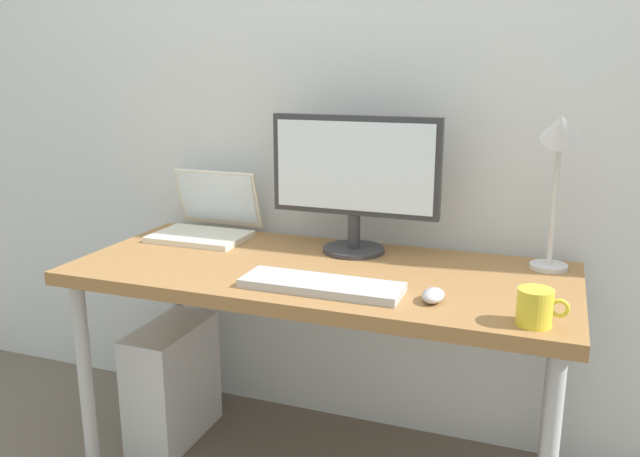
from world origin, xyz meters
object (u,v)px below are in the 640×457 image
at_px(laptop, 208,220).
at_px(keyboard, 321,285).
at_px(coffee_mug, 536,307).
at_px(desk, 320,287).
at_px(monitor, 355,175).
at_px(computer_tower, 173,382).
at_px(mouse, 433,295).
at_px(desk_lamp, 559,154).

bearing_deg(laptop, keyboard, -34.62).
bearing_deg(coffee_mug, desk, 158.75).
distance_m(monitor, keyboard, 0.45).
height_order(laptop, coffee_mug, laptop).
bearing_deg(computer_tower, monitor, 15.30).
xyz_separation_m(laptop, coffee_mug, (1.13, -0.45, -0.01)).
xyz_separation_m(monitor, mouse, (0.33, -0.36, -0.23)).
bearing_deg(monitor, laptop, 177.87).
bearing_deg(mouse, laptop, 156.33).
xyz_separation_m(mouse, computer_tower, (-0.94, 0.20, -0.51)).
relative_size(laptop, keyboard, 0.73).
bearing_deg(keyboard, coffee_mug, -6.00).
height_order(desk, desk_lamp, desk_lamp).
height_order(desk_lamp, computer_tower, desk_lamp).
bearing_deg(keyboard, mouse, 2.55).
bearing_deg(desk, coffee_mug, -21.25).
relative_size(desk, mouse, 16.50).
bearing_deg(computer_tower, desk_lamp, 7.89).
distance_m(desk_lamp, computer_tower, 1.48).
bearing_deg(mouse, coffee_mug, -15.88).
distance_m(laptop, desk_lamp, 1.18).
xyz_separation_m(keyboard, computer_tower, (-0.64, 0.21, -0.51)).
distance_m(monitor, computer_tower, 0.98).
bearing_deg(desk, desk_lamp, 16.72).
relative_size(mouse, coffee_mug, 0.76).
height_order(desk_lamp, coffee_mug, desk_lamp).
relative_size(keyboard, computer_tower, 1.05).
bearing_deg(coffee_mug, mouse, 164.12).
height_order(desk, monitor, monitor).
xyz_separation_m(keyboard, coffee_mug, (0.55, -0.06, 0.03)).
distance_m(monitor, coffee_mug, 0.75).
bearing_deg(laptop, desk, -22.92).
xyz_separation_m(desk_lamp, keyboard, (-0.57, -0.38, -0.34)).
distance_m(keyboard, mouse, 0.30).
xyz_separation_m(laptop, computer_tower, (-0.06, -0.19, -0.55)).
distance_m(keyboard, coffee_mug, 0.55).
distance_m(monitor, mouse, 0.54).
relative_size(laptop, mouse, 3.56).
xyz_separation_m(desk_lamp, computer_tower, (-1.21, -0.17, -0.84)).
bearing_deg(mouse, desk_lamp, 53.43).
distance_m(desk_lamp, keyboard, 0.76).
bearing_deg(coffee_mug, computer_tower, 167.24).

